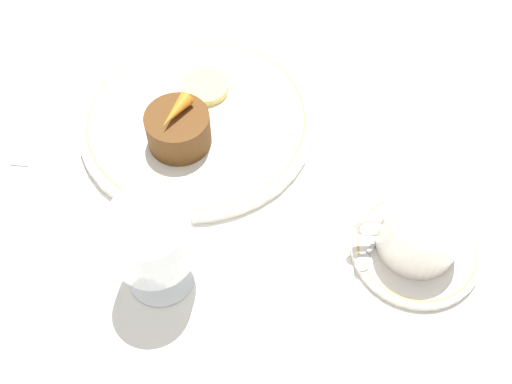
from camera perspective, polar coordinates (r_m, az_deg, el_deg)
name	(u,v)px	position (r m, az deg, el deg)	size (l,w,h in m)	color
ground_plane	(201,153)	(0.70, -5.30, 3.75)	(3.00, 3.00, 0.00)	white
dinner_plate	(197,120)	(0.72, -5.65, 6.84)	(0.28, 0.28, 0.01)	white
saucer	(416,248)	(0.64, 14.98, -5.18)	(0.13, 0.13, 0.01)	white
coffee_cup	(421,228)	(0.61, 15.44, -3.36)	(0.11, 0.08, 0.06)	white
spoon	(375,241)	(0.63, 11.25, -4.59)	(0.06, 0.10, 0.00)	silver
wine_glass	(152,241)	(0.55, -9.90, -4.66)	(0.08, 0.08, 0.11)	silver
fork	(39,116)	(0.77, -19.96, 6.84)	(0.03, 0.19, 0.01)	silver
dessert_cake	(178,129)	(0.68, -7.41, 5.94)	(0.07, 0.07, 0.04)	#563314
carrot_garnish	(175,112)	(0.65, -7.69, 7.60)	(0.04, 0.05, 0.02)	orange
pineapple_slice	(204,87)	(0.74, -4.96, 9.98)	(0.06, 0.06, 0.01)	#EFE075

